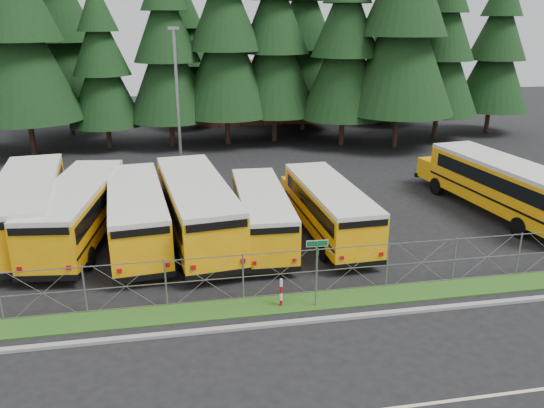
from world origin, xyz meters
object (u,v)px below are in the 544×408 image
Objects in this scene: bus_3 at (196,209)px; bus_4 at (261,214)px; bus_0 at (30,208)px; light_standard at (178,101)px; street_sign at (317,259)px; bus_5 at (327,209)px; bus_east at (497,186)px; bus_1 at (80,212)px; bus_2 at (137,215)px; striped_bollard at (281,293)px.

bus_3 is 3.30m from bus_4.
bus_0 is 12.31m from light_standard.
street_sign is (4.25, -7.72, 0.44)m from bus_3.
bus_5 is 10.55m from bus_east.
bus_1 is 22.79m from bus_east.
bus_3 is 1.01× the size of bus_east.
bus_5 is at bearing 0.54° from bus_1.
bus_2 is 9.33× the size of striped_bollard.
bus_1 is at bearing 171.13° from bus_5.
bus_2 reaches higher than street_sign.
striped_bollard is at bearing -156.66° from bus_east.
bus_5 is (3.43, 0.02, 0.06)m from bus_4.
bus_east is at bearing 7.08° from bus_1.
bus_0 is 1.21× the size of light_standard.
bus_5 is 3.76× the size of street_sign.
bus_2 is at bearing -8.28° from bus_1.
bus_4 is at bearing 177.91° from bus_5.
bus_4 is at bearing -17.79° from bus_0.
bus_2 is 11.38m from light_standard.
bus_2 is 1.11× the size of bus_4.
bus_0 is 4.35× the size of street_sign.
bus_0 is 1.02× the size of bus_east.
bus_4 is 3.43m from bus_5.
street_sign is (1.04, -7.02, 0.71)m from bus_4.
bus_0 reaches higher than striped_bollard.
bus_4 is 13.96m from bus_east.
bus_4 is 6.86m from striped_bollard.
bus_5 is 7.83m from striped_bollard.
bus_2 is at bearing -23.23° from bus_0.
bus_3 is 10.10× the size of striped_bollard.
bus_4 is (8.91, -1.40, -0.19)m from bus_1.
bus_1 reaches higher than street_sign.
striped_bollard is (-0.29, -6.81, -0.72)m from bus_4.
bus_2 is 0.93× the size of bus_east.
street_sign is 19.00m from light_standard.
bus_3 is (2.91, 0.05, 0.12)m from bus_2.
bus_3 reaches higher than bus_5.
light_standard is at bearing 120.78° from bus_5.
bus_4 reaches higher than striped_bollard.
bus_3 is at bearing -17.28° from bus_0.
striped_bollard is at bearing -58.20° from bus_2.
light_standard is at bearing 104.96° from street_sign.
bus_2 is at bearing 173.98° from bus_3.
bus_5 is at bearing -9.94° from bus_2.
striped_bollard is 0.12× the size of light_standard.
street_sign is at bearing -33.36° from bus_1.
striped_bollard is (2.92, -7.51, -0.99)m from bus_3.
bus_3 is 1.15× the size of bus_5.
striped_bollard is 18.83m from light_standard.
bus_0 is at bearing 169.17° from bus_5.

